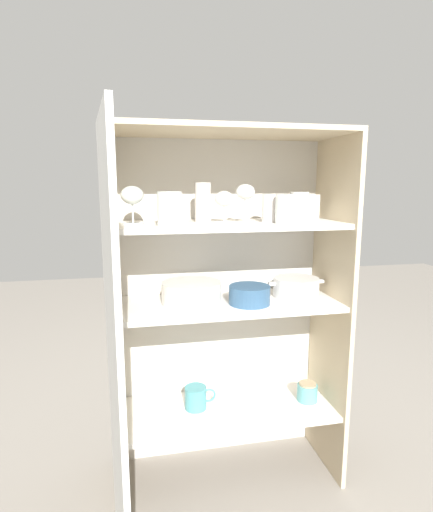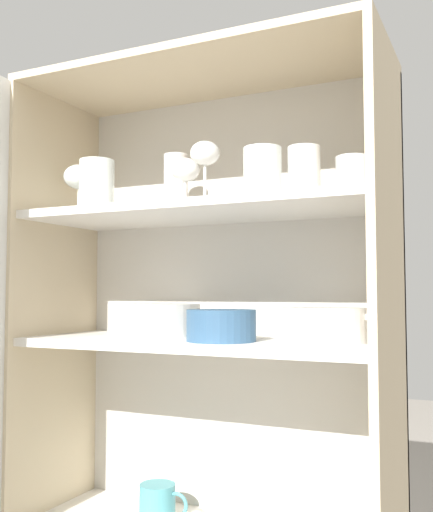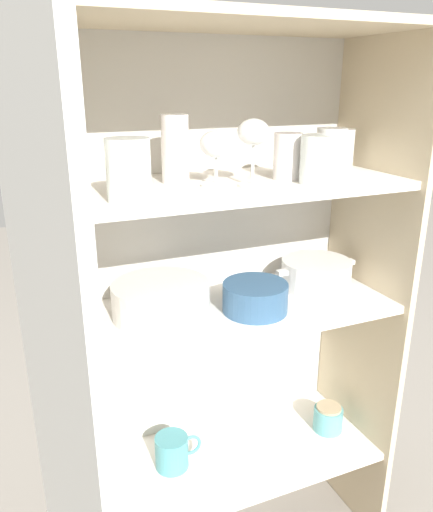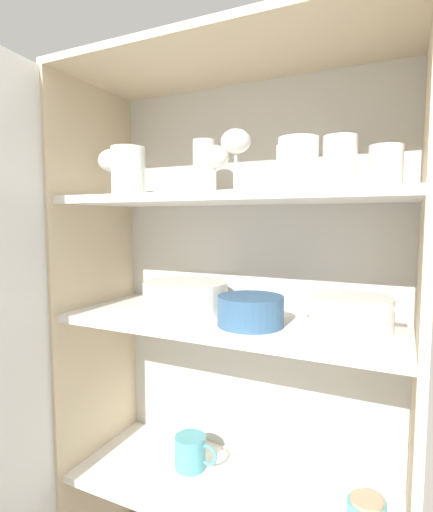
{
  "view_description": "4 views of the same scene",
  "coord_description": "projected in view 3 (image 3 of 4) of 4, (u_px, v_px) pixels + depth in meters",
  "views": [
    {
      "loc": [
        -0.34,
        -1.29,
        1.2
      ],
      "look_at": [
        -0.05,
        0.16,
        0.93
      ],
      "focal_mm": 28.0,
      "sensor_mm": 36.0,
      "label": 1
    },
    {
      "loc": [
        0.64,
        -1.1,
        0.86
      ],
      "look_at": [
        0.02,
        0.21,
        0.95
      ],
      "focal_mm": 42.0,
      "sensor_mm": 36.0,
      "label": 2
    },
    {
      "loc": [
        -0.44,
        -0.85,
        1.27
      ],
      "look_at": [
        -0.02,
        0.14,
        0.89
      ],
      "focal_mm": 35.0,
      "sensor_mm": 36.0,
      "label": 3
    },
    {
      "loc": [
        0.4,
        -0.75,
        1.0
      ],
      "look_at": [
        -0.04,
        0.18,
        0.9
      ],
      "focal_mm": 28.0,
      "sensor_mm": 36.0,
      "label": 4
    }
  ],
  "objects": [
    {
      "name": "tumbler_glass_1",
      "position": [
        288.0,
        156.0,
        1.13
      ],
      "size": [
        0.07,
        0.07,
        0.1
      ],
      "color": "silver",
      "rests_on": "shelf_board_upper"
    },
    {
      "name": "tumbler_glass_3",
      "position": [
        339.0,
        149.0,
        1.27
      ],
      "size": [
        0.07,
        0.07,
        0.1
      ],
      "color": "white",
      "rests_on": "shelf_board_upper"
    },
    {
      "name": "cupboard_side_right",
      "position": [
        362.0,
        302.0,
        1.39
      ],
      "size": [
        0.02,
        0.36,
        1.38
      ],
      "primitive_type": "cube",
      "color": "#CCB793",
      "rests_on": "ground_plane"
    },
    {
      "name": "tumbler_glass_5",
      "position": [
        319.0,
        160.0,
        1.08
      ],
      "size": [
        0.08,
        0.08,
        0.1
      ],
      "color": "white",
      "rests_on": "shelf_board_upper"
    },
    {
      "name": "shelf_board_middle",
      "position": [
        220.0,
        312.0,
        1.22
      ],
      "size": [
        0.85,
        0.33,
        0.02
      ],
      "primitive_type": "cube",
      "color": "silver"
    },
    {
      "name": "mixing_bowl_large",
      "position": [
        255.0,
        296.0,
        1.19
      ],
      "size": [
        0.16,
        0.16,
        0.07
      ],
      "color": "#33567A",
      "rests_on": "shelf_board_middle"
    },
    {
      "name": "cupboard_top_panel",
      "position": [
        221.0,
        21.0,
        1.0
      ],
      "size": [
        0.88,
        0.36,
        0.02
      ],
      "primitive_type": "cube",
      "color": "#CCB793",
      "rests_on": "cupboard_side_left"
    },
    {
      "name": "tumbler_glass_0",
      "position": [
        331.0,
        153.0,
        1.16
      ],
      "size": [
        0.07,
        0.07,
        0.11
      ],
      "color": "white",
      "rests_on": "shelf_board_upper"
    },
    {
      "name": "casserole_dish",
      "position": [
        316.0,
        274.0,
        1.33
      ],
      "size": [
        0.24,
        0.18,
        0.08
      ],
      "color": "white",
      "rests_on": "shelf_board_middle"
    },
    {
      "name": "wine_glass_0",
      "position": [
        52.0,
        147.0,
        0.94
      ],
      "size": [
        0.08,
        0.08,
        0.13
      ],
      "color": "white",
      "rests_on": "shelf_board_upper"
    },
    {
      "name": "tumbler_glass_2",
      "position": [
        129.0,
        170.0,
        0.92
      ],
      "size": [
        0.08,
        0.08,
        0.12
      ],
      "color": "white",
      "rests_on": "shelf_board_upper"
    },
    {
      "name": "wine_glass_2",
      "position": [
        216.0,
        148.0,
        1.05
      ],
      "size": [
        0.07,
        0.07,
        0.12
      ],
      "color": "white",
      "rests_on": "shelf_board_upper"
    },
    {
      "name": "tumbler_glass_4",
      "position": [
        175.0,
        149.0,
        1.09
      ],
      "size": [
        0.06,
        0.06,
        0.15
      ],
      "color": "silver",
      "rests_on": "shelf_board_upper"
    },
    {
      "name": "plate_stack_white",
      "position": [
        161.0,
        299.0,
        1.17
      ],
      "size": [
        0.23,
        0.23,
        0.08
      ],
      "color": "white",
      "rests_on": "shelf_board_middle"
    },
    {
      "name": "cupboard_door",
      "position": [
        70.0,
        500.0,
        0.73
      ],
      "size": [
        0.07,
        0.44,
        1.38
      ],
      "color": "silver",
      "rests_on": "ground_plane"
    },
    {
      "name": "shelf_board_upper",
      "position": [
        221.0,
        187.0,
        1.12
      ],
      "size": [
        0.85,
        0.33,
        0.02
      ],
      "primitive_type": "cube",
      "color": "silver"
    },
    {
      "name": "cupboard_side_left",
      "position": [
        36.0,
        367.0,
        1.08
      ],
      "size": [
        0.02,
        0.36,
        1.38
      ],
      "primitive_type": "cube",
      "color": "#CCB793",
      "rests_on": "ground_plane"
    },
    {
      "name": "shelf_board_lower",
      "position": [
        220.0,
        460.0,
        1.37
      ],
      "size": [
        0.85,
        0.33,
        0.02
      ],
      "primitive_type": "cube",
      "color": "silver"
    },
    {
      "name": "storage_jar",
      "position": [
        328.0,
        418.0,
        1.46
      ],
      "size": [
        0.08,
        0.08,
        0.08
      ],
      "color": "#5BA3A8",
      "rests_on": "shelf_board_lower"
    },
    {
      "name": "cupboard_back_panel",
      "position": [
        196.0,
        303.0,
        1.38
      ],
      "size": [
        0.88,
        0.02,
        1.38
      ],
      "primitive_type": "cube",
      "color": "silver",
      "rests_on": "ground_plane"
    },
    {
      "name": "coffee_mug_primary",
      "position": [
        173.0,
        452.0,
        1.32
      ],
      "size": [
        0.13,
        0.09,
        0.09
      ],
      "color": "teal",
      "rests_on": "shelf_board_lower"
    },
    {
      "name": "wine_glass_1",
      "position": [
        253.0,
        137.0,
        1.03
      ],
      "size": [
        0.07,
        0.07,
        0.14
      ],
      "color": "white",
      "rests_on": "shelf_board_upper"
    }
  ]
}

